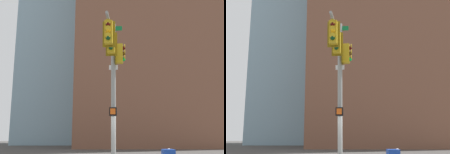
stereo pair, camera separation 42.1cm
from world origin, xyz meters
TOP-DOWN VIEW (x-y plane):
  - signal_pole_assembly at (0.14, 0.30)m, footprint 1.13×4.05m
  - building_brick_midblock at (-5.11, -46.05)m, footprint 16.48×19.99m
  - building_glass_tower at (4.59, -53.15)m, footprint 27.70×26.98m

SIDE VIEW (x-z plane):
  - signal_pole_assembly at x=0.14m, z-range 1.23..8.57m
  - building_brick_midblock at x=-5.11m, z-range 0.00..32.09m
  - building_glass_tower at x=4.59m, z-range 0.00..57.45m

